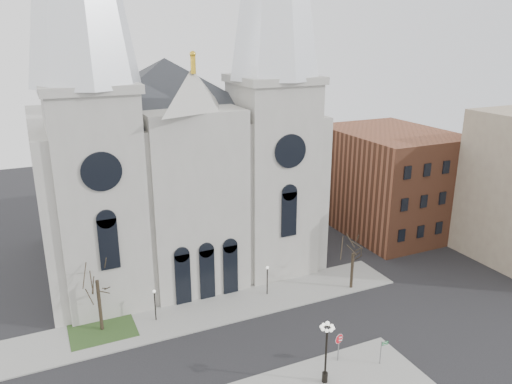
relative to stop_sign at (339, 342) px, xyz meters
name	(u,v)px	position (x,y,z in m)	size (l,w,h in m)	color
ground	(263,374)	(-6.53, 1.17, -1.99)	(160.00, 160.00, 0.00)	black
sidewalk_far	(216,309)	(-6.53, 12.17, -1.92)	(40.00, 6.00, 0.14)	gray
grass_patch	(102,330)	(-17.53, 13.17, -1.90)	(6.00, 5.00, 0.18)	#2A481F
cathedral	(174,111)	(-6.53, 24.03, 16.49)	(33.00, 26.66, 54.00)	#A4A198
bg_building_brick	(389,180)	(23.47, 23.17, 5.01)	(14.00, 18.00, 14.00)	brown
tree_left	(97,277)	(-17.53, 13.17, 3.59)	(3.20, 3.20, 7.50)	black
tree_right	(353,251)	(8.47, 10.17, 2.47)	(3.20, 3.20, 6.00)	black
ped_lamp_left	(155,300)	(-12.53, 12.67, 0.34)	(0.32, 0.32, 3.26)	black
ped_lamp_right	(267,275)	(-0.53, 12.67, 0.34)	(0.32, 0.32, 3.26)	black
stop_sign	(339,342)	(0.00, 0.00, 0.00)	(0.94, 0.16, 2.61)	slate
globe_lamp	(326,344)	(-2.47, -1.84, 1.62)	(1.33, 1.33, 5.52)	black
street_name_sign	(382,350)	(3.07, -1.84, -0.57)	(0.69, 0.09, 2.15)	slate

